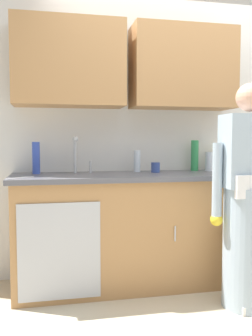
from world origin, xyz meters
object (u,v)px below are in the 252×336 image
object	(u,v)px
bottle_water_tall	(36,158)
knife_on_counter	(20,178)
person_at_sink	(247,213)
bottle_dish_liquid	(137,161)
bottle_cleaner_spray	(209,161)
bottle_water_short	(216,161)
bottle_soap	(195,156)
cup_by_sink	(156,167)
sink	(81,176)

from	to	relation	value
bottle_water_tall	knife_on_counter	world-z (taller)	bottle_water_tall
person_at_sink	bottle_dish_liquid	distance (m)	1.05
bottle_water_tall	knife_on_counter	distance (m)	0.38
bottle_cleaner_spray	bottle_dish_liquid	bearing A→B (deg)	178.75
bottle_water_tall	bottle_water_short	world-z (taller)	bottle_water_tall
knife_on_counter	bottle_water_short	bearing A→B (deg)	-30.11
bottle_water_tall	bottle_dish_liquid	bearing A→B (deg)	0.88
bottle_cleaner_spray	knife_on_counter	xyz separation A→B (m)	(-1.64, -0.34, -0.08)
bottle_cleaner_spray	bottle_dish_liquid	world-z (taller)	bottle_dish_liquid
bottle_water_short	bottle_dish_liquid	bearing A→B (deg)	-174.69
knife_on_counter	bottle_soap	bearing A→B (deg)	-29.37
bottle_dish_liquid	cup_by_sink	bearing A→B (deg)	-27.75
person_at_sink	bottle_water_short	world-z (taller)	person_at_sink
sink	bottle_cleaner_spray	world-z (taller)	sink
sink	knife_on_counter	size ratio (longest dim) A/B	2.08
bottle_cleaner_spray	bottle_soap	size ratio (longest dim) A/B	0.62
bottle_water_tall	cup_by_sink	bearing A→B (deg)	-3.62
sink	bottle_water_short	bearing A→B (deg)	9.92
bottle_cleaner_spray	sink	bearing A→B (deg)	-173.32
bottle_cleaner_spray	cup_by_sink	bearing A→B (deg)	-173.20
bottle_soap	cup_by_sink	world-z (taller)	bottle_soap
bottle_soap	bottle_water_tall	world-z (taller)	bottle_soap
sink	bottle_dish_liquid	distance (m)	0.54
person_at_sink	bottle_dish_liquid	bearing A→B (deg)	130.60
bottle_dish_liquid	cup_by_sink	distance (m)	0.17
bottle_cleaner_spray	knife_on_counter	world-z (taller)	bottle_cleaner_spray
bottle_dish_liquid	knife_on_counter	distance (m)	1.04
person_at_sink	knife_on_counter	world-z (taller)	person_at_sink
person_at_sink	bottle_soap	bearing A→B (deg)	96.55
bottle_soap	bottle_dish_liquid	bearing A→B (deg)	-176.16
bottle_water_tall	cup_by_sink	size ratio (longest dim) A/B	3.04
bottle_soap	person_at_sink	bearing A→B (deg)	-83.45
bottle_water_short	cup_by_sink	world-z (taller)	bottle_water_short
person_at_sink	bottle_water_tall	xyz separation A→B (m)	(-1.51, 0.74, 0.38)
bottle_water_short	bottle_soap	bearing A→B (deg)	-171.14
bottle_soap	bottle_water_short	bearing A→B (deg)	8.86
person_at_sink	bottle_cleaner_spray	xyz separation A→B (m)	(0.03, 0.74, 0.33)
bottle_dish_liquid	bottle_soap	bearing A→B (deg)	3.84
person_at_sink	sink	bearing A→B (deg)	152.44
sink	bottle_water_short	distance (m)	1.31
cup_by_sink	knife_on_counter	xyz separation A→B (m)	(-1.11, -0.28, -0.04)
bottle_soap	bottle_water_short	size ratio (longest dim) A/B	1.66
sink	cup_by_sink	world-z (taller)	sink
bottle_water_tall	bottle_soap	bearing A→B (deg)	2.03
bottle_cleaner_spray	bottle_dish_liquid	size ratio (longest dim) A/B	0.91
person_at_sink	bottle_water_tall	distance (m)	1.72
person_at_sink	bottle_dish_liquid	xyz separation A→B (m)	(-0.64, 0.75, 0.34)
person_at_sink	bottle_soap	world-z (taller)	person_at_sink
sink	knife_on_counter	world-z (taller)	sink
bottle_water_tall	person_at_sink	bearing A→B (deg)	-26.07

